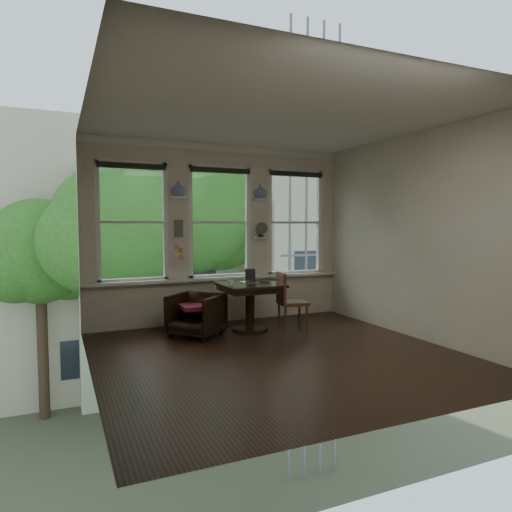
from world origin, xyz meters
name	(u,v)px	position (x,y,z in m)	size (l,w,h in m)	color
ground	(277,355)	(0.00, 0.00, 0.00)	(4.50, 4.50, 0.00)	black
ceiling	(278,116)	(0.00, 0.00, 3.00)	(4.50, 4.50, 0.00)	silver
wall_back	(219,234)	(0.00, 2.25, 1.50)	(4.50, 4.50, 0.00)	beige
wall_front	(402,245)	(0.00, -2.25, 1.50)	(4.50, 4.50, 0.00)	beige
wall_left	(88,240)	(-2.25, 0.00, 1.50)	(4.50, 4.50, 0.00)	beige
wall_right	(416,236)	(2.25, 0.00, 1.50)	(4.50, 4.50, 0.00)	beige
window_left	(132,222)	(-1.45, 2.25, 1.70)	(1.10, 0.12, 1.90)	white
window_center	(219,222)	(0.00, 2.25, 1.70)	(1.10, 0.12, 1.90)	white
window_right	(294,222)	(1.45, 2.25, 1.70)	(1.10, 0.12, 1.90)	white
shelf_left	(179,197)	(-0.72, 2.15, 2.10)	(0.26, 0.16, 0.03)	white
shelf_right	(260,199)	(0.72, 2.15, 2.10)	(0.26, 0.16, 0.03)	white
intercom	(178,228)	(-0.72, 2.18, 1.60)	(0.14, 0.06, 0.28)	#59544F
sticky_notes	(179,250)	(-0.72, 2.19, 1.25)	(0.16, 0.01, 0.24)	pink
desk_fan	(261,232)	(0.72, 2.13, 1.53)	(0.20, 0.20, 0.24)	#59544F
vase_left	(178,189)	(-0.72, 2.15, 2.24)	(0.24, 0.24, 0.25)	silver
vase_right	(260,191)	(0.72, 2.15, 2.24)	(0.24, 0.24, 0.25)	silver
table	(250,307)	(0.18, 1.33, 0.38)	(0.90, 0.90, 0.75)	black
armchair_left	(196,315)	(-0.68, 1.33, 0.32)	(0.69, 0.71, 0.65)	black
cushion_red	(196,307)	(-0.68, 1.33, 0.45)	(0.45, 0.45, 0.06)	maroon
side_chair_right	(293,302)	(0.78, 1.05, 0.46)	(0.42, 0.42, 0.92)	#452718
laptop	(260,281)	(0.38, 1.39, 0.76)	(0.35, 0.23, 0.03)	black
mug	(231,283)	(-0.19, 1.19, 0.79)	(0.09, 0.09, 0.08)	white
drinking_glass	(249,282)	(0.10, 1.16, 0.79)	(0.11, 0.11, 0.09)	white
tablet	(250,276)	(0.22, 1.40, 0.86)	(0.16, 0.02, 0.22)	black
papers	(250,282)	(0.24, 1.47, 0.75)	(0.22, 0.30, 0.00)	silver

